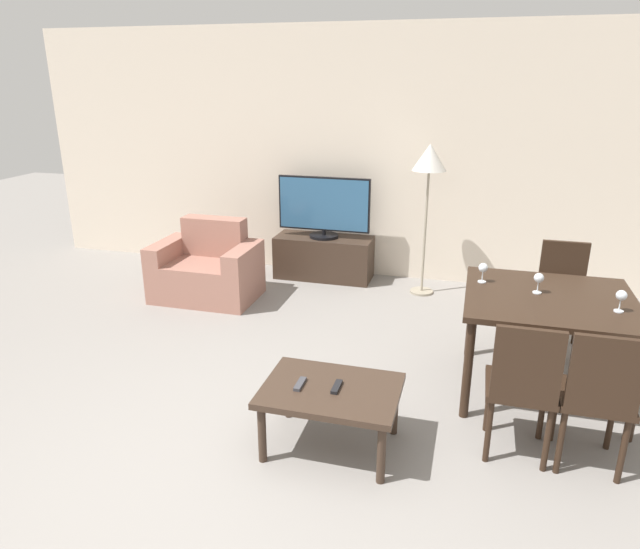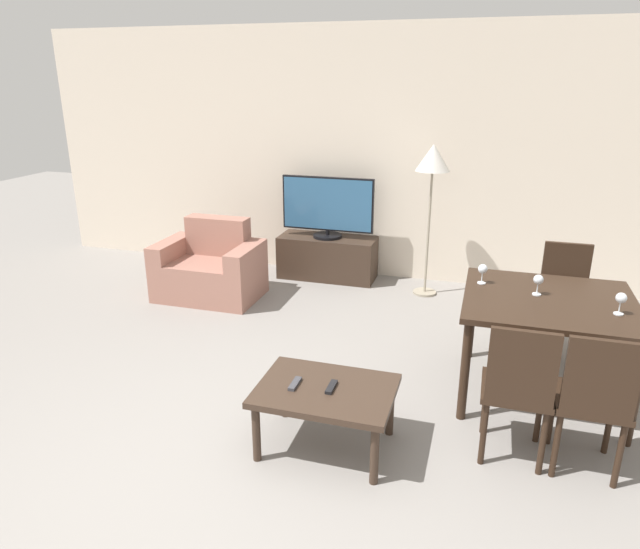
{
  "view_description": "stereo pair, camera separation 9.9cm",
  "coord_description": "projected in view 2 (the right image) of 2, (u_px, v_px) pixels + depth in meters",
  "views": [
    {
      "loc": [
        1.15,
        -2.24,
        2.18
      ],
      "look_at": [
        -0.02,
        1.96,
        0.65
      ],
      "focal_mm": 32.0,
      "sensor_mm": 36.0,
      "label": 1
    },
    {
      "loc": [
        1.24,
        -2.21,
        2.18
      ],
      "look_at": [
        -0.02,
        1.96,
        0.65
      ],
      "focal_mm": 32.0,
      "sensor_mm": 36.0,
      "label": 2
    }
  ],
  "objects": [
    {
      "name": "dining_chair_near",
      "position": [
        518.0,
        386.0,
        3.25
      ],
      "size": [
        0.4,
        0.4,
        0.89
      ],
      "color": "black",
      "rests_on": "ground_plane"
    },
    {
      "name": "dining_table",
      "position": [
        548.0,
        310.0,
        3.9
      ],
      "size": [
        1.13,
        1.05,
        0.74
      ],
      "color": "black",
      "rests_on": "ground_plane"
    },
    {
      "name": "remote_primary",
      "position": [
        331.0,
        387.0,
        3.39
      ],
      "size": [
        0.04,
        0.15,
        0.02
      ],
      "color": "black",
      "rests_on": "coffee_table"
    },
    {
      "name": "wall_back",
      "position": [
        375.0,
        156.0,
        6.18
      ],
      "size": [
        7.96,
        0.06,
        2.7
      ],
      "color": "beige",
      "rests_on": "ground_plane"
    },
    {
      "name": "coffee_table",
      "position": [
        326.0,
        396.0,
        3.42
      ],
      "size": [
        0.82,
        0.6,
        0.41
      ],
      "color": "#38281E",
      "rests_on": "ground_plane"
    },
    {
      "name": "wine_glass_right",
      "position": [
        538.0,
        281.0,
        3.9
      ],
      "size": [
        0.07,
        0.07,
        0.15
      ],
      "color": "silver",
      "rests_on": "dining_table"
    },
    {
      "name": "wine_glass_center",
      "position": [
        621.0,
        299.0,
        3.58
      ],
      "size": [
        0.07,
        0.07,
        0.15
      ],
      "color": "silver",
      "rests_on": "dining_table"
    },
    {
      "name": "tv_stand",
      "position": [
        327.0,
        257.0,
        6.42
      ],
      "size": [
        1.08,
        0.43,
        0.47
      ],
      "color": "#38281E",
      "rests_on": "ground_plane"
    },
    {
      "name": "dining_chair_near_right",
      "position": [
        593.0,
        397.0,
        3.14
      ],
      "size": [
        0.4,
        0.4,
        0.89
      ],
      "color": "black",
      "rests_on": "ground_plane"
    },
    {
      "name": "ground_plane",
      "position": [
        218.0,
        505.0,
        3.05
      ],
      "size": [
        18.0,
        18.0,
        0.0
      ],
      "primitive_type": "plane",
      "color": "gray"
    },
    {
      "name": "floor_lamp",
      "position": [
        433.0,
        165.0,
        5.57
      ],
      "size": [
        0.34,
        0.34,
        1.55
      ],
      "color": "gray",
      "rests_on": "ground_plane"
    },
    {
      "name": "tv",
      "position": [
        328.0,
        207.0,
        6.23
      ],
      "size": [
        1.02,
        0.32,
        0.67
      ],
      "color": "black",
      "rests_on": "tv_stand"
    },
    {
      "name": "remote_secondary",
      "position": [
        295.0,
        384.0,
        3.43
      ],
      "size": [
        0.04,
        0.15,
        0.02
      ],
      "color": "#38383D",
      "rests_on": "coffee_table"
    },
    {
      "name": "armchair",
      "position": [
        211.0,
        270.0,
        5.87
      ],
      "size": [
        1.02,
        0.69,
        0.79
      ],
      "color": "#9E6B5B",
      "rests_on": "ground_plane"
    },
    {
      "name": "wine_glass_left",
      "position": [
        483.0,
        270.0,
        4.12
      ],
      "size": [
        0.07,
        0.07,
        0.15
      ],
      "color": "silver",
      "rests_on": "dining_table"
    },
    {
      "name": "dining_chair_far",
      "position": [
        564.0,
        293.0,
        4.65
      ],
      "size": [
        0.4,
        0.4,
        0.89
      ],
      "color": "black",
      "rests_on": "ground_plane"
    }
  ]
}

